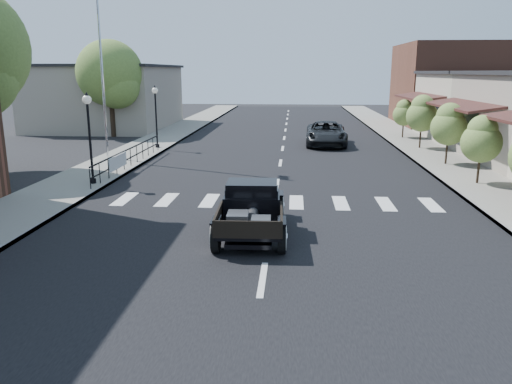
{
  "coord_description": "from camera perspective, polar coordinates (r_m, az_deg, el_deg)",
  "views": [
    {
      "loc": [
        0.65,
        -13.62,
        4.66
      ],
      "look_at": [
        -0.49,
        1.45,
        1.0
      ],
      "focal_mm": 35.0,
      "sensor_mm": 36.0,
      "label": 1
    }
  ],
  "objects": [
    {
      "name": "hotrod_pickup",
      "position": [
        14.52,
        -0.49,
        -1.86
      ],
      "size": [
        2.26,
        4.59,
        1.57
      ],
      "primitive_type": null,
      "rotation": [
        0.0,
        0.0,
        0.03
      ],
      "color": "black",
      "rests_on": "ground"
    },
    {
      "name": "far_building_right",
      "position": [
        47.99,
        22.78,
        11.2
      ],
      "size": [
        11.0,
        10.0,
        7.0
      ],
      "primitive_type": "cube",
      "color": "brown",
      "rests_on": "ground"
    },
    {
      "name": "sidewalk_left",
      "position": [
        30.39,
        -13.32,
        4.58
      ],
      "size": [
        3.0,
        80.0,
        0.15
      ],
      "primitive_type": "cube",
      "color": "gray",
      "rests_on": "ground"
    },
    {
      "name": "lamp_post_b",
      "position": [
        21.45,
        -18.45,
        5.82
      ],
      "size": [
        0.36,
        0.36,
        3.71
      ],
      "primitive_type": null,
      "color": "black",
      "rests_on": "sidewalk_left"
    },
    {
      "name": "low_building_left",
      "position": [
        44.52,
        -16.56,
        10.29
      ],
      "size": [
        10.0,
        12.0,
        5.0
      ],
      "primitive_type": "cube",
      "color": "gray",
      "rests_on": "ground"
    },
    {
      "name": "banner",
      "position": [
        23.39,
        -15.46,
        2.75
      ],
      "size": [
        0.04,
        2.2,
        0.6
      ],
      "primitive_type": null,
      "color": "silver",
      "rests_on": "sidewalk_left"
    },
    {
      "name": "road_markings",
      "position": [
        24.08,
        2.68,
        2.45
      ],
      "size": [
        12.0,
        60.0,
        0.06
      ],
      "primitive_type": null,
      "color": "silver",
      "rests_on": "ground"
    },
    {
      "name": "small_tree_d",
      "position": [
        31.77,
        18.38,
        7.55
      ],
      "size": [
        1.83,
        1.83,
        3.06
      ],
      "primitive_type": null,
      "color": "olive",
      "rests_on": "sidewalk_right"
    },
    {
      "name": "second_car",
      "position": [
        32.63,
        8.02,
        6.62
      ],
      "size": [
        2.69,
        5.53,
        1.52
      ],
      "primitive_type": "imported",
      "rotation": [
        0.0,
        0.0,
        -0.03
      ],
      "color": "black",
      "rests_on": "ground"
    },
    {
      "name": "flagpole",
      "position": [
        27.5,
        -17.46,
        16.79
      ],
      "size": [
        0.12,
        0.12,
        12.63
      ],
      "primitive_type": "cylinder",
      "color": "silver",
      "rests_on": "sidewalk_left"
    },
    {
      "name": "big_tree_far",
      "position": [
        37.99,
        -16.28,
        11.26
      ],
      "size": [
        4.69,
        4.69,
        6.89
      ],
      "primitive_type": null,
      "color": "#577331",
      "rests_on": "ground"
    },
    {
      "name": "railing",
      "position": [
        25.24,
        -14.15,
        4.06
      ],
      "size": [
        0.08,
        10.0,
        1.0
      ],
      "primitive_type": null,
      "color": "black",
      "rests_on": "sidewalk_left"
    },
    {
      "name": "lamp_post_c",
      "position": [
        30.86,
        -11.35,
        8.43
      ],
      "size": [
        0.36,
        0.36,
        3.71
      ],
      "primitive_type": null,
      "color": "black",
      "rests_on": "sidewalk_left"
    },
    {
      "name": "road",
      "position": [
        29.0,
        2.97,
        4.38
      ],
      "size": [
        14.0,
        80.0,
        0.02
      ],
      "primitive_type": "cube",
      "color": "black",
      "rests_on": "ground"
    },
    {
      "name": "ground",
      "position": [
        14.41,
        1.5,
        -5.26
      ],
      "size": [
        120.0,
        120.0,
        0.0
      ],
      "primitive_type": "plane",
      "color": "black",
      "rests_on": "ground"
    },
    {
      "name": "storefront_far",
      "position": [
        38.48,
        26.51,
        8.62
      ],
      "size": [
        10.0,
        9.0,
        4.5
      ],
      "primitive_type": "cube",
      "color": "beige",
      "rests_on": "ground"
    },
    {
      "name": "small_tree_c",
      "position": [
        26.62,
        21.1,
        6.13
      ],
      "size": [
        1.75,
        1.75,
        2.91
      ],
      "primitive_type": null,
      "color": "olive",
      "rests_on": "sidewalk_right"
    },
    {
      "name": "small_tree_e",
      "position": [
        36.59,
        16.51,
        7.98
      ],
      "size": [
        1.52,
        1.52,
        2.53
      ],
      "primitive_type": null,
      "color": "olive",
      "rests_on": "sidewalk_right"
    },
    {
      "name": "small_tree_b",
      "position": [
        22.44,
        24.26,
        4.32
      ],
      "size": [
        1.62,
        1.62,
        2.7
      ],
      "primitive_type": null,
      "color": "olive",
      "rests_on": "sidewalk_right"
    },
    {
      "name": "sidewalk_right",
      "position": [
        30.03,
        19.45,
        4.06
      ],
      "size": [
        3.0,
        80.0,
        0.15
      ],
      "primitive_type": "cube",
      "color": "gray",
      "rests_on": "ground"
    }
  ]
}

